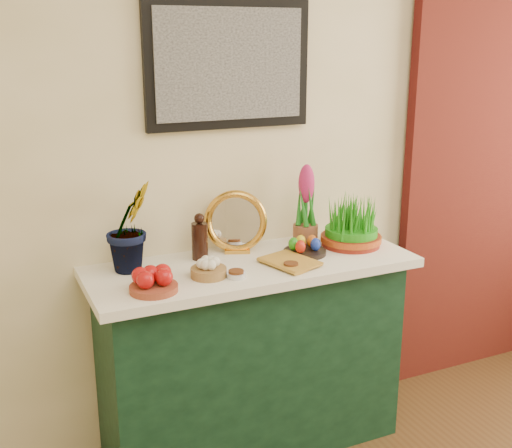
# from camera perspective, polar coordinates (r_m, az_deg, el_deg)

# --- Properties ---
(sideboard) EXTENTS (1.30, 0.45, 0.85)m
(sideboard) POSITION_cam_1_polar(r_m,az_deg,el_deg) (2.93, -0.42, -11.95)
(sideboard) COLOR #153C24
(sideboard) RESTS_ON ground
(tablecloth) EXTENTS (1.40, 0.55, 0.04)m
(tablecloth) POSITION_cam_1_polar(r_m,az_deg,el_deg) (2.75, -0.44, -3.74)
(tablecloth) COLOR white
(tablecloth) RESTS_ON sideboard
(hyacinth_green) EXTENTS (0.31, 0.29, 0.49)m
(hyacinth_green) POSITION_cam_1_polar(r_m,az_deg,el_deg) (2.62, -11.19, 1.04)
(hyacinth_green) COLOR #207E20
(hyacinth_green) RESTS_ON tablecloth
(apple_bowl) EXTENTS (0.19, 0.19, 0.09)m
(apple_bowl) POSITION_cam_1_polar(r_m,az_deg,el_deg) (2.44, -9.10, -5.10)
(apple_bowl) COLOR brown
(apple_bowl) RESTS_ON tablecloth
(garlic_basket) EXTENTS (0.15, 0.15, 0.08)m
(garlic_basket) POSITION_cam_1_polar(r_m,az_deg,el_deg) (2.56, -4.25, -4.00)
(garlic_basket) COLOR olive
(garlic_basket) RESTS_ON tablecloth
(vinegar_cruet) EXTENTS (0.07, 0.07, 0.20)m
(vinegar_cruet) POSITION_cam_1_polar(r_m,az_deg,el_deg) (2.75, -5.03, -1.33)
(vinegar_cruet) COLOR black
(vinegar_cruet) RESTS_ON tablecloth
(mirror) EXTENTS (0.28, 0.16, 0.28)m
(mirror) POSITION_cam_1_polar(r_m,az_deg,el_deg) (2.83, -1.81, 0.13)
(mirror) COLOR gold
(mirror) RESTS_ON tablecloth
(book) EXTENTS (0.21, 0.26, 0.03)m
(book) POSITION_cam_1_polar(r_m,az_deg,el_deg) (2.64, 1.68, -3.76)
(book) COLOR #B8852C
(book) RESTS_ON tablecloth
(spice_dish_left) EXTENTS (0.08, 0.08, 0.03)m
(spice_dish_left) POSITION_cam_1_polar(r_m,az_deg,el_deg) (2.56, -1.78, -4.49)
(spice_dish_left) COLOR silver
(spice_dish_left) RESTS_ON tablecloth
(spice_dish_right) EXTENTS (0.08, 0.08, 0.03)m
(spice_dish_right) POSITION_cam_1_polar(r_m,az_deg,el_deg) (2.65, 3.12, -3.78)
(spice_dish_right) COLOR silver
(spice_dish_right) RESTS_ON tablecloth
(egg_plate) EXTENTS (0.22, 0.22, 0.08)m
(egg_plate) POSITION_cam_1_polar(r_m,az_deg,el_deg) (2.83, 4.34, -2.14)
(egg_plate) COLOR black
(egg_plate) RESTS_ON tablecloth
(hyacinth_pink) EXTENTS (0.11, 0.11, 0.38)m
(hyacinth_pink) POSITION_cam_1_polar(r_m,az_deg,el_deg) (2.92, 4.46, 1.34)
(hyacinth_pink) COLOR brown
(hyacinth_pink) RESTS_ON tablecloth
(wheatgrass_sabzeh) EXTENTS (0.28, 0.28, 0.23)m
(wheatgrass_sabzeh) POSITION_cam_1_polar(r_m,az_deg,el_deg) (2.95, 8.49, -0.05)
(wheatgrass_sabzeh) COLOR maroon
(wheatgrass_sabzeh) RESTS_ON tablecloth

